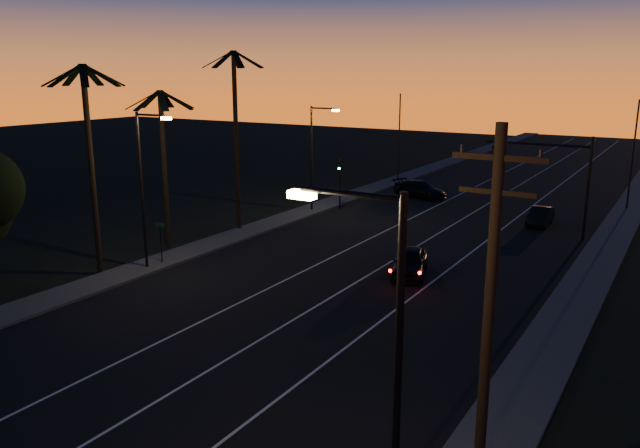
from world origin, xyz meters
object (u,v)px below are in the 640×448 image
Objects in this scene: signal_mast at (553,167)px; right_car at (540,216)px; cross_car at (420,189)px; utility_pole at (489,317)px; lead_car at (410,262)px.

signal_mast is 1.75× the size of right_car.
signal_mast is at bearing -32.02° from cross_car.
right_car is 12.79m from cross_car.
signal_mast is at bearing 98.47° from utility_pole.
signal_mast is 1.29× the size of cross_car.
lead_car is 0.96× the size of cross_car.
right_car is (3.62, 15.92, -0.10)m from lead_car.
utility_pole reaches higher than signal_mast.
lead_car reaches higher than right_car.
cross_car is at bearing 156.17° from right_car.
signal_mast is 5.11m from right_car.
lead_car is 22.59m from cross_car.
signal_mast is at bearing 70.16° from lead_car.
lead_car is (-9.19, 16.91, -4.54)m from utility_pole.
cross_car reaches higher than right_car.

